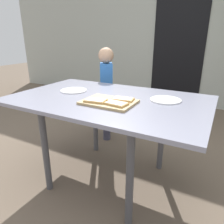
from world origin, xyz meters
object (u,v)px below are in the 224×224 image
(dining_table, at_px, (108,107))
(plate_white_left, at_px, (74,90))
(pizza_slice_near_left, at_px, (95,100))
(pizza_slice_far_right, at_px, (123,99))
(child_left, at_px, (106,88))
(pizza_slice_near_right, at_px, (116,103))
(plate_white_right, at_px, (165,100))
(cutting_board, at_px, (109,102))

(dining_table, distance_m, plate_white_left, 0.39)
(pizza_slice_near_left, relative_size, pizza_slice_far_right, 1.01)
(pizza_slice_near_left, bearing_deg, child_left, 115.19)
(dining_table, distance_m, child_left, 0.83)
(pizza_slice_near_left, bearing_deg, dining_table, 88.44)
(pizza_slice_near_right, height_order, plate_white_right, pizza_slice_near_right)
(pizza_slice_near_left, xyz_separation_m, plate_white_right, (0.43, 0.33, -0.02))
(cutting_board, xyz_separation_m, plate_white_right, (0.35, 0.27, -0.00))
(dining_table, height_order, child_left, child_left)
(pizza_slice_far_right, bearing_deg, plate_white_left, 169.37)
(pizza_slice_far_right, bearing_deg, pizza_slice_near_left, -142.28)
(cutting_board, relative_size, child_left, 0.34)
(cutting_board, relative_size, pizza_slice_near_left, 2.30)
(cutting_board, bearing_deg, pizza_slice_near_left, -143.46)
(dining_table, bearing_deg, plate_white_right, 19.22)
(pizza_slice_far_right, relative_size, pizza_slice_near_right, 1.01)
(cutting_board, height_order, plate_white_left, cutting_board)
(pizza_slice_far_right, height_order, child_left, child_left)
(child_left, bearing_deg, plate_white_right, -33.69)
(pizza_slice_far_right, height_order, plate_white_right, pizza_slice_far_right)
(pizza_slice_near_left, relative_size, child_left, 0.15)
(pizza_slice_near_left, distance_m, pizza_slice_near_right, 0.17)
(pizza_slice_near_left, xyz_separation_m, child_left, (-0.42, 0.89, -0.14))
(plate_white_right, distance_m, plate_white_left, 0.81)
(cutting_board, distance_m, child_left, 0.98)
(pizza_slice_near_right, distance_m, child_left, 1.08)
(child_left, bearing_deg, dining_table, -59.21)
(dining_table, xyz_separation_m, plate_white_left, (-0.38, 0.05, 0.08))
(plate_white_left, bearing_deg, plate_white_right, 7.06)
(dining_table, distance_m, plate_white_right, 0.46)
(pizza_slice_far_right, distance_m, plate_white_right, 0.33)
(pizza_slice_near_right, xyz_separation_m, plate_white_left, (-0.55, 0.22, -0.02))
(dining_table, bearing_deg, child_left, 120.79)
(pizza_slice_far_right, height_order, pizza_slice_near_right, same)
(pizza_slice_near_right, bearing_deg, plate_white_right, 51.17)
(pizza_slice_near_left, bearing_deg, plate_white_right, 37.41)
(pizza_slice_near_left, distance_m, pizza_slice_far_right, 0.21)
(plate_white_right, bearing_deg, cutting_board, -142.39)
(dining_table, distance_m, pizza_slice_near_right, 0.26)
(plate_white_right, bearing_deg, child_left, 146.31)
(dining_table, relative_size, plate_white_left, 6.58)
(cutting_board, xyz_separation_m, pizza_slice_far_right, (0.08, 0.07, 0.02))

